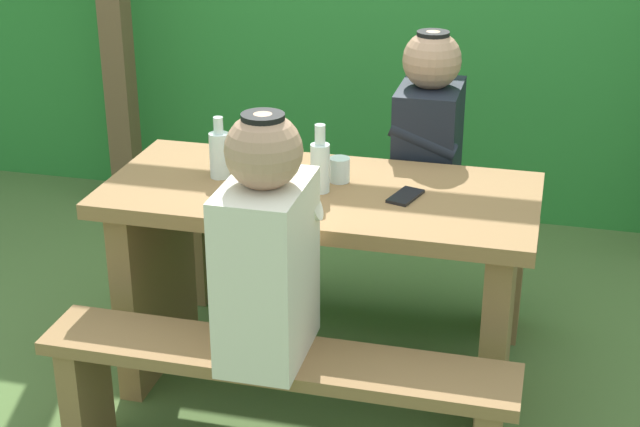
{
  "coord_description": "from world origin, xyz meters",
  "views": [
    {
      "loc": [
        0.71,
        -2.8,
        1.9
      ],
      "look_at": [
        0.0,
        0.0,
        0.65
      ],
      "focal_mm": 54.11,
      "sensor_mm": 36.0,
      "label": 1
    }
  ],
  "objects_px": {
    "bench_near": "(276,389)",
    "cell_phone": "(405,196)",
    "person_white_shirt": "(266,248)",
    "bottle_left": "(267,161)",
    "drinking_glass": "(340,170)",
    "bottle_center": "(320,164)",
    "picnic_table": "(320,254)",
    "bottle_right": "(219,153)",
    "person_black_coat": "(428,137)",
    "bench_far": "(353,241)"
  },
  "relations": [
    {
      "from": "bench_near",
      "to": "bench_far",
      "type": "bearing_deg",
      "value": 90.0
    },
    {
      "from": "bottle_center",
      "to": "picnic_table",
      "type": "bearing_deg",
      "value": 104.43
    },
    {
      "from": "bench_near",
      "to": "picnic_table",
      "type": "bearing_deg",
      "value": 90.0
    },
    {
      "from": "picnic_table",
      "to": "bench_near",
      "type": "distance_m",
      "value": 0.56
    },
    {
      "from": "person_white_shirt",
      "to": "bottle_center",
      "type": "relative_size",
      "value": 3.22
    },
    {
      "from": "person_white_shirt",
      "to": "bottle_left",
      "type": "height_order",
      "value": "person_white_shirt"
    },
    {
      "from": "person_white_shirt",
      "to": "cell_phone",
      "type": "relative_size",
      "value": 5.14
    },
    {
      "from": "drinking_glass",
      "to": "bottle_center",
      "type": "distance_m",
      "value": 0.12
    },
    {
      "from": "bench_near",
      "to": "drinking_glass",
      "type": "relative_size",
      "value": 17.21
    },
    {
      "from": "bench_near",
      "to": "bottle_right",
      "type": "bearing_deg",
      "value": 122.57
    },
    {
      "from": "picnic_table",
      "to": "bench_far",
      "type": "relative_size",
      "value": 1.0
    },
    {
      "from": "bench_near",
      "to": "bottle_left",
      "type": "relative_size",
      "value": 6.39
    },
    {
      "from": "bottle_right",
      "to": "bottle_center",
      "type": "xyz_separation_m",
      "value": [
        0.35,
        -0.04,
        0.01
      ]
    },
    {
      "from": "bottle_center",
      "to": "cell_phone",
      "type": "height_order",
      "value": "bottle_center"
    },
    {
      "from": "picnic_table",
      "to": "person_black_coat",
      "type": "bearing_deg",
      "value": 62.23
    },
    {
      "from": "person_black_coat",
      "to": "drinking_glass",
      "type": "xyz_separation_m",
      "value": [
        -0.23,
        -0.45,
        0.02
      ]
    },
    {
      "from": "picnic_table",
      "to": "bottle_right",
      "type": "bearing_deg",
      "value": 177.32
    },
    {
      "from": "person_white_shirt",
      "to": "person_black_coat",
      "type": "height_order",
      "value": "same"
    },
    {
      "from": "bench_far",
      "to": "bottle_left",
      "type": "distance_m",
      "value": 0.77
    },
    {
      "from": "bench_far",
      "to": "bottle_left",
      "type": "height_order",
      "value": "bottle_left"
    },
    {
      "from": "person_black_coat",
      "to": "bottle_right",
      "type": "distance_m",
      "value": 0.8
    },
    {
      "from": "bottle_center",
      "to": "drinking_glass",
      "type": "bearing_deg",
      "value": 67.86
    },
    {
      "from": "drinking_glass",
      "to": "cell_phone",
      "type": "xyz_separation_m",
      "value": [
        0.23,
        -0.09,
        -0.04
      ]
    },
    {
      "from": "person_black_coat",
      "to": "bottle_center",
      "type": "relative_size",
      "value": 3.22
    },
    {
      "from": "bench_far",
      "to": "bottle_center",
      "type": "distance_m",
      "value": 0.76
    },
    {
      "from": "bench_far",
      "to": "bottle_left",
      "type": "xyz_separation_m",
      "value": [
        -0.17,
        -0.55,
        0.52
      ]
    },
    {
      "from": "person_black_coat",
      "to": "bench_far",
      "type": "bearing_deg",
      "value": 179.31
    },
    {
      "from": "bench_near",
      "to": "person_black_coat",
      "type": "height_order",
      "value": "person_black_coat"
    },
    {
      "from": "bottle_right",
      "to": "bottle_center",
      "type": "bearing_deg",
      "value": -6.79
    },
    {
      "from": "drinking_glass",
      "to": "bottle_right",
      "type": "xyz_separation_m",
      "value": [
        -0.39,
        -0.06,
        0.04
      ]
    },
    {
      "from": "bottle_right",
      "to": "drinking_glass",
      "type": "bearing_deg",
      "value": 8.4
    },
    {
      "from": "drinking_glass",
      "to": "bottle_center",
      "type": "bearing_deg",
      "value": -112.14
    },
    {
      "from": "bottle_left",
      "to": "cell_phone",
      "type": "bearing_deg",
      "value": 1.63
    },
    {
      "from": "bottle_center",
      "to": "person_black_coat",
      "type": "bearing_deg",
      "value": 63.91
    },
    {
      "from": "bench_far",
      "to": "bottle_right",
      "type": "bearing_deg",
      "value": -124.19
    },
    {
      "from": "person_black_coat",
      "to": "bottle_center",
      "type": "xyz_separation_m",
      "value": [
        -0.27,
        -0.55,
        0.07
      ]
    },
    {
      "from": "picnic_table",
      "to": "bottle_left",
      "type": "relative_size",
      "value": 6.39
    },
    {
      "from": "person_white_shirt",
      "to": "bottle_right",
      "type": "bearing_deg",
      "value": 121.18
    },
    {
      "from": "bench_near",
      "to": "bottle_center",
      "type": "relative_size",
      "value": 6.26
    },
    {
      "from": "person_white_shirt",
      "to": "bottle_center",
      "type": "distance_m",
      "value": 0.5
    },
    {
      "from": "bench_near",
      "to": "bottle_center",
      "type": "height_order",
      "value": "bottle_center"
    },
    {
      "from": "bench_near",
      "to": "cell_phone",
      "type": "relative_size",
      "value": 10.0
    },
    {
      "from": "bench_far",
      "to": "cell_phone",
      "type": "relative_size",
      "value": 10.0
    },
    {
      "from": "cell_phone",
      "to": "person_white_shirt",
      "type": "bearing_deg",
      "value": -103.99
    },
    {
      "from": "bench_far",
      "to": "bottle_left",
      "type": "relative_size",
      "value": 6.39
    },
    {
      "from": "person_white_shirt",
      "to": "bottle_center",
      "type": "height_order",
      "value": "person_white_shirt"
    },
    {
      "from": "person_black_coat",
      "to": "bottle_right",
      "type": "xyz_separation_m",
      "value": [
        -0.62,
        -0.51,
        0.06
      ]
    },
    {
      "from": "person_white_shirt",
      "to": "bottle_right",
      "type": "xyz_separation_m",
      "value": [
        -0.33,
        0.54,
        0.06
      ]
    },
    {
      "from": "picnic_table",
      "to": "bottle_center",
      "type": "height_order",
      "value": "bottle_center"
    },
    {
      "from": "person_black_coat",
      "to": "cell_phone",
      "type": "xyz_separation_m",
      "value": [
        0.01,
        -0.53,
        -0.02
      ]
    }
  ]
}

